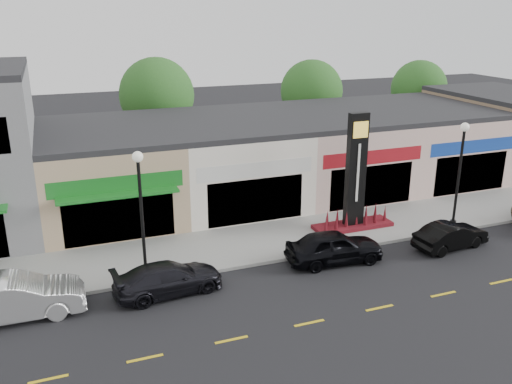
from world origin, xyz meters
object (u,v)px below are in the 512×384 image
car_white_van (15,298)px  car_dark_sedan (168,278)px  car_black_sedan (334,247)px  lamp_east_near (460,165)px  lamp_west_near (141,203)px  car_black_conv (451,236)px  pylon_sign (355,188)px

car_white_van → car_dark_sedan: size_ratio=1.13×
car_black_sedan → car_white_van: bearing=94.4°
lamp_east_near → car_dark_sedan: size_ratio=1.24×
lamp_west_near → car_black_conv: (14.23, -1.92, -2.85)m
lamp_west_near → car_black_sedan: lamp_west_near is taller
car_black_conv → lamp_west_near: bearing=75.1°
car_white_van → car_black_sedan: bearing=-89.6°
car_dark_sedan → car_black_sedan: (7.60, 0.14, 0.11)m
car_dark_sedan → car_black_conv: size_ratio=1.16×
car_white_van → car_black_conv: car_white_van is taller
car_white_van → car_black_conv: bearing=-91.3°
pylon_sign → car_white_van: bearing=-169.5°
pylon_sign → lamp_east_near: bearing=-18.7°
lamp_east_near → pylon_sign: pylon_sign is taller
pylon_sign → car_white_van: (-16.02, -2.98, -1.45)m
car_black_conv → car_dark_sedan: bearing=80.8°
lamp_west_near → pylon_sign: pylon_sign is taller
lamp_west_near → pylon_sign: bearing=8.8°
lamp_west_near → lamp_east_near: size_ratio=1.00×
pylon_sign → car_black_sedan: 4.35m
car_dark_sedan → car_black_conv: (13.57, -0.46, -0.01)m
car_dark_sedan → car_black_sedan: bearing=-94.9°
lamp_west_near → car_dark_sedan: 3.26m
pylon_sign → car_black_conv: size_ratio=1.57×
car_dark_sedan → pylon_sign: bearing=-79.0°
lamp_east_near → car_white_van: (-21.02, -1.28, -2.66)m
pylon_sign → car_dark_sedan: 10.93m
car_black_conv → pylon_sign: bearing=34.5°
lamp_east_near → car_dark_sedan: bearing=-174.6°
car_black_sedan → lamp_west_near: bearing=85.5°
lamp_east_near → car_black_conv: size_ratio=1.43×
lamp_west_near → car_black_sedan: (8.26, -1.32, -2.73)m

